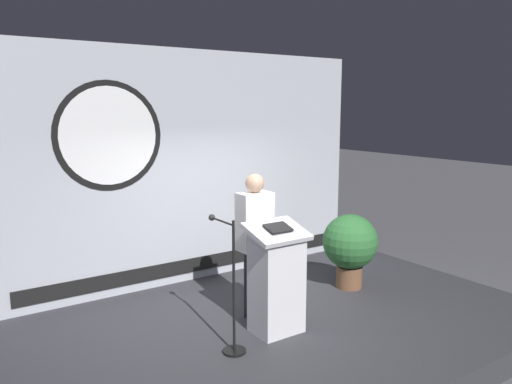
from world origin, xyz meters
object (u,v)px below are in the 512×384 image
podium (277,280)px  potted_plant (350,245)px  microphone_stand (231,305)px  speaker_person (255,245)px

podium → potted_plant: bearing=18.2°
podium → microphone_stand: size_ratio=0.90×
podium → microphone_stand: bearing=-172.2°
microphone_stand → podium: bearing=7.8°
potted_plant → podium: bearing=-161.8°
speaker_person → microphone_stand: speaker_person is taller
podium → speaker_person: 0.56m
podium → potted_plant: (1.67, 0.55, 0.01)m
speaker_person → potted_plant: (1.63, 0.07, -0.27)m
microphone_stand → potted_plant: (2.31, 0.63, 0.12)m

